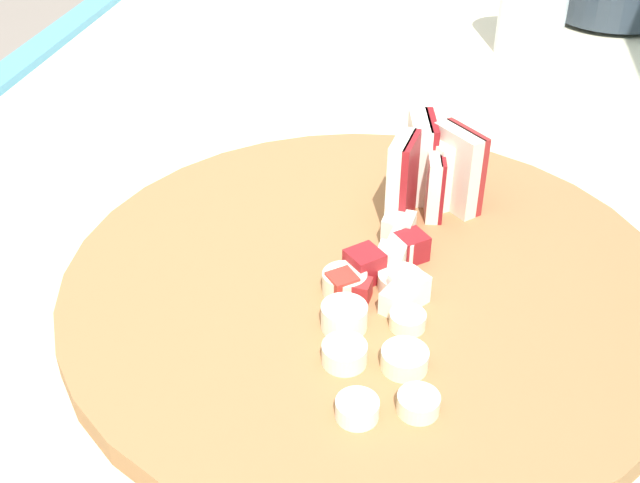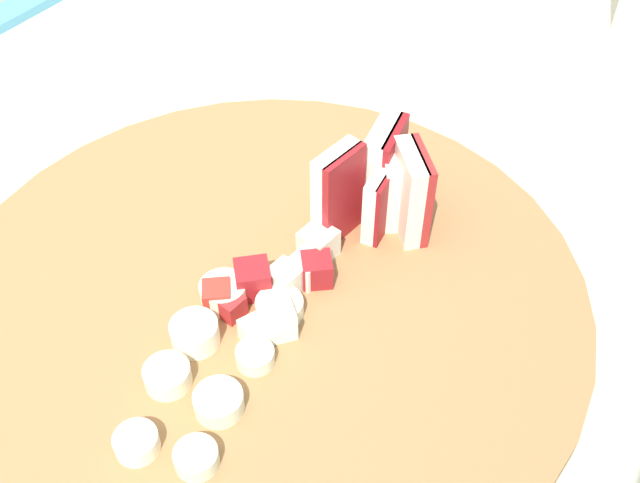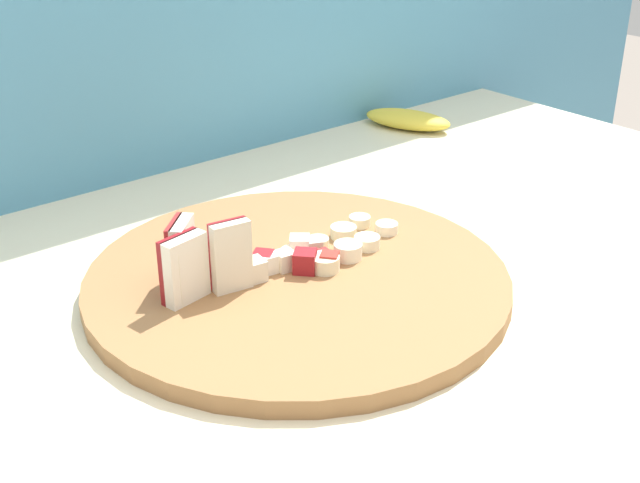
# 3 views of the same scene
# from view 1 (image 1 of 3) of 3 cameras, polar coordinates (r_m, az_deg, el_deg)

# --- Properties ---
(cutting_board) EXTENTS (0.41, 0.41, 0.02)m
(cutting_board) POSITION_cam_1_polar(r_m,az_deg,el_deg) (0.53, 3.57, -3.01)
(cutting_board) COLOR olive
(cutting_board) RESTS_ON tiled_countertop
(apple_wedge_fan) EXTENTS (0.09, 0.07, 0.07)m
(apple_wedge_fan) POSITION_cam_1_polar(r_m,az_deg,el_deg) (0.59, 8.06, 5.24)
(apple_wedge_fan) COLOR maroon
(apple_wedge_fan) RESTS_ON cutting_board
(apple_dice_pile) EXTENTS (0.10, 0.07, 0.02)m
(apple_dice_pile) POSITION_cam_1_polar(r_m,az_deg,el_deg) (0.52, 5.04, -1.55)
(apple_dice_pile) COLOR maroon
(apple_dice_pile) RESTS_ON cutting_board
(banana_slice_rows) EXTENTS (0.14, 0.08, 0.02)m
(banana_slice_rows) POSITION_cam_1_polar(r_m,az_deg,el_deg) (0.47, 3.78, -6.35)
(banana_slice_rows) COLOR beige
(banana_slice_rows) RESTS_ON cutting_board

